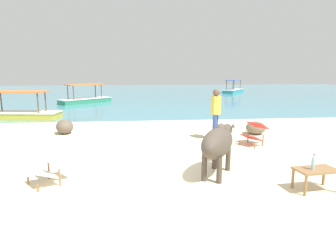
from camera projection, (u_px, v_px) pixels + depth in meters
name	position (u px, v px, depth m)	size (l,w,h in m)	color
sand_beach	(167.00, 178.00, 6.11)	(18.00, 14.00, 0.04)	beige
water_surface	(145.00, 94.00, 27.62)	(60.00, 36.00, 0.03)	teal
cow	(218.00, 143.00, 6.12)	(1.26, 1.83, 1.07)	#4C4238
low_bench_table	(316.00, 172.00, 5.36)	(0.81, 0.53, 0.42)	olive
bottle	(313.00, 163.00, 5.29)	(0.07, 0.07, 0.30)	#A3C6D1
deck_chair_near	(51.00, 164.00, 5.71)	(0.93, 0.89, 0.68)	olive
deck_chair_far	(255.00, 132.00, 8.70)	(0.93, 0.87, 0.68)	olive
person_standing	(216.00, 110.00, 9.28)	(0.32, 0.46, 1.62)	#334C99
shore_rock_large	(256.00, 128.00, 10.19)	(0.72, 0.66, 0.45)	#756651
shore_rock_medium	(65.00, 127.00, 10.26)	(0.77, 0.58, 0.50)	#6B5B4C
boat_green	(85.00, 99.00, 20.28)	(3.54, 3.27, 1.29)	#338E66
boat_yellow	(20.00, 113.00, 13.64)	(3.79, 1.63, 1.29)	gold
boat_teal	(233.00, 90.00, 29.90)	(3.09, 3.65, 1.29)	teal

